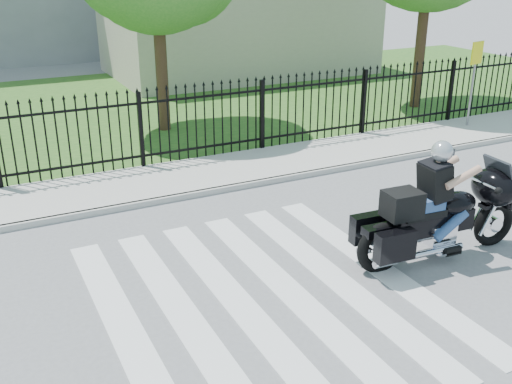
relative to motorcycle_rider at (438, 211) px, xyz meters
name	(u,v)px	position (x,y,z in m)	size (l,w,h in m)	color
ground	(265,298)	(-2.99, 0.13, -0.83)	(120.00, 120.00, 0.00)	slate
crosswalk	(265,297)	(-2.99, 0.13, -0.82)	(5.00, 5.50, 0.01)	silver
sidewalk	(157,182)	(-2.99, 5.13, -0.77)	(40.00, 2.00, 0.12)	#ADAAA3
curb	(173,198)	(-2.99, 4.13, -0.77)	(40.00, 0.12, 0.12)	#ADAAA3
grass_strip	(88,111)	(-2.99, 12.13, -0.82)	(40.00, 12.00, 0.02)	#25511C
iron_fence	(141,132)	(-2.99, 6.13, 0.08)	(26.00, 0.04, 1.80)	black
building_low	(238,28)	(4.01, 16.13, 0.92)	(10.00, 6.00, 3.50)	#B9AF9A
motorcycle_rider	(438,211)	(0.00, 0.00, 0.00)	(3.05, 1.02, 2.02)	black
traffic_sign	(475,66)	(6.08, 5.42, 0.93)	(0.49, 0.16, 2.29)	slate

